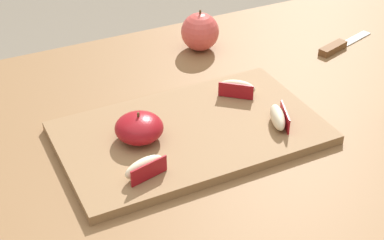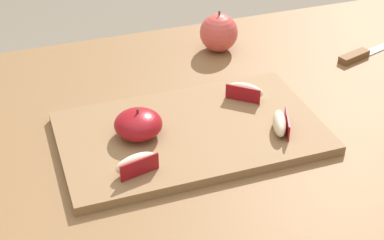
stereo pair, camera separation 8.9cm
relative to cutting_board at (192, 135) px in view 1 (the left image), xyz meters
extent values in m
cube|color=brown|center=(-0.01, 0.00, -0.02)|extent=(1.48, 0.79, 0.03)
cube|color=brown|center=(0.67, 0.34, -0.39)|extent=(0.06, 0.06, 0.71)
cube|color=olive|center=(0.00, 0.00, 0.00)|extent=(0.41, 0.24, 0.02)
ellipsoid|color=maroon|center=(-0.08, 0.02, 0.03)|extent=(0.07, 0.07, 0.04)
cylinder|color=#4C3319|center=(-0.08, 0.02, 0.05)|extent=(0.00, 0.00, 0.01)
ellipsoid|color=beige|center=(0.12, 0.06, 0.02)|extent=(0.06, 0.06, 0.03)
cube|color=maroon|center=(0.11, 0.05, 0.02)|extent=(0.05, 0.04, 0.03)
ellipsoid|color=beige|center=(0.13, -0.04, 0.02)|extent=(0.04, 0.07, 0.03)
cube|color=maroon|center=(0.14, -0.05, 0.02)|extent=(0.02, 0.06, 0.03)
ellipsoid|color=beige|center=(-0.11, -0.07, 0.02)|extent=(0.07, 0.03, 0.03)
cube|color=maroon|center=(-0.11, -0.08, 0.02)|extent=(0.06, 0.02, 0.03)
cube|color=silver|center=(0.46, 0.17, -0.01)|extent=(0.09, 0.04, 0.00)
cube|color=brown|center=(0.39, 0.14, 0.00)|extent=(0.07, 0.04, 0.01)
sphere|color=#D14C47|center=(0.15, 0.27, 0.03)|extent=(0.08, 0.08, 0.08)
cylinder|color=#4C3319|center=(0.15, 0.27, 0.07)|extent=(0.00, 0.00, 0.01)
camera|label=1|loc=(-0.33, -0.66, 0.53)|focal=54.03mm
camera|label=2|loc=(-0.24, -0.70, 0.53)|focal=54.03mm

